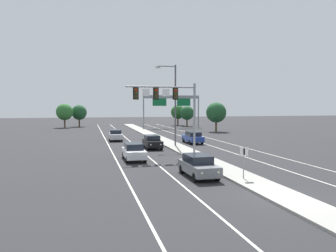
# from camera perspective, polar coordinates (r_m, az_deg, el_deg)

# --- Properties ---
(ground_plane) EXTENTS (260.00, 260.00, 0.00)m
(ground_plane) POSITION_cam_1_polar(r_m,az_deg,el_deg) (20.10, 19.04, -11.46)
(ground_plane) COLOR #28282B
(median_island) EXTENTS (2.40, 110.00, 0.15)m
(median_island) POSITION_cam_1_polar(r_m,az_deg,el_deg) (36.26, 3.48, -4.49)
(median_island) COLOR #9E9B93
(median_island) RESTS_ON ground
(lane_stripe_oncoming_center) EXTENTS (0.14, 100.00, 0.01)m
(lane_stripe_oncoming_center) POSITION_cam_1_polar(r_m,az_deg,el_deg) (42.04, -5.50, -3.49)
(lane_stripe_oncoming_center) COLOR silver
(lane_stripe_oncoming_center) RESTS_ON ground
(lane_stripe_receding_center) EXTENTS (0.14, 100.00, 0.01)m
(lane_stripe_receding_center) POSITION_cam_1_polar(r_m,az_deg,el_deg) (44.34, 6.63, -3.13)
(lane_stripe_receding_center) COLOR silver
(lane_stripe_receding_center) RESTS_ON ground
(edge_stripe_left) EXTENTS (0.14, 100.00, 0.01)m
(edge_stripe_left) POSITION_cam_1_polar(r_m,az_deg,el_deg) (41.71, -10.00, -3.58)
(edge_stripe_left) COLOR silver
(edge_stripe_left) RESTS_ON ground
(edge_stripe_right) EXTENTS (0.14, 100.00, 0.01)m
(edge_stripe_right) POSITION_cam_1_polar(r_m,az_deg,el_deg) (45.58, 10.53, -2.99)
(edge_stripe_right) COLOR silver
(edge_stripe_right) RESTS_ON ground
(overhead_signal_mast) EXTENTS (7.05, 0.44, 7.20)m
(overhead_signal_mast) POSITION_cam_1_polar(r_m,az_deg,el_deg) (32.96, 0.49, 4.15)
(overhead_signal_mast) COLOR gray
(overhead_signal_mast) RESTS_ON median_island
(median_sign_post) EXTENTS (0.60, 0.10, 2.20)m
(median_sign_post) POSITION_cam_1_polar(r_m,az_deg,el_deg) (23.31, 12.87, -5.30)
(median_sign_post) COLOR gray
(median_sign_post) RESTS_ON median_island
(street_lamp_median) EXTENTS (2.58, 0.28, 10.00)m
(street_lamp_median) POSITION_cam_1_polar(r_m,az_deg,el_deg) (41.36, 0.97, 4.45)
(street_lamp_median) COLOR #4C4C51
(street_lamp_median) RESTS_ON median_island
(car_oncoming_grey) EXTENTS (1.91, 4.50, 1.58)m
(car_oncoming_grey) POSITION_cam_1_polar(r_m,az_deg,el_deg) (24.16, 5.23, -6.76)
(car_oncoming_grey) COLOR slate
(car_oncoming_grey) RESTS_ON ground
(car_oncoming_white) EXTENTS (1.84, 4.48, 1.58)m
(car_oncoming_white) POSITION_cam_1_polar(r_m,az_deg,el_deg) (31.52, -5.88, -4.35)
(car_oncoming_white) COLOR silver
(car_oncoming_white) RESTS_ON ground
(car_oncoming_black) EXTENTS (1.87, 4.49, 1.58)m
(car_oncoming_black) POSITION_cam_1_polar(r_m,az_deg,el_deg) (39.76, -2.71, -2.70)
(car_oncoming_black) COLOR black
(car_oncoming_black) RESTS_ON ground
(car_oncoming_silver) EXTENTS (1.91, 4.51, 1.58)m
(car_oncoming_silver) POSITION_cam_1_polar(r_m,az_deg,el_deg) (49.29, -8.98, -1.53)
(car_oncoming_silver) COLOR #B7B7BC
(car_oncoming_silver) RESTS_ON ground
(car_receding_blue) EXTENTS (1.88, 4.50, 1.58)m
(car_receding_blue) POSITION_cam_1_polar(r_m,az_deg,el_deg) (45.24, 4.27, -1.95)
(car_receding_blue) COLOR navy
(car_receding_blue) RESTS_ON ground
(highway_sign_gantry) EXTENTS (13.28, 0.42, 7.50)m
(highway_sign_gantry) POSITION_cam_1_polar(r_m,az_deg,el_deg) (76.36, 0.62, 4.31)
(highway_sign_gantry) COLOR gray
(highway_sign_gantry) RESTS_ON ground
(tree_far_left_c) EXTENTS (3.64, 3.64, 5.27)m
(tree_far_left_c) POSITION_cam_1_polar(r_m,az_deg,el_deg) (83.74, -14.99, 2.25)
(tree_far_left_c) COLOR #4C3823
(tree_far_left_c) RESTS_ON ground
(tree_far_left_b) EXTENTS (3.85, 3.85, 5.57)m
(tree_far_left_b) POSITION_cam_1_polar(r_m,az_deg,el_deg) (80.70, -17.32, 2.31)
(tree_far_left_b) COLOR #4C3823
(tree_far_left_b) RESTS_ON ground
(tree_far_right_b) EXTENTS (3.62, 3.62, 5.24)m
(tree_far_right_b) POSITION_cam_1_polar(r_m,az_deg,el_deg) (86.53, 1.70, 2.40)
(tree_far_right_b) COLOR #4C3823
(tree_far_right_b) RESTS_ON ground
(tree_far_right_a) EXTENTS (3.97, 3.97, 5.74)m
(tree_far_right_a) POSITION_cam_1_polar(r_m,az_deg,el_deg) (66.00, 8.26, 2.29)
(tree_far_right_a) COLOR #4C3823
(tree_far_right_a) RESTS_ON ground
(tree_far_right_c) EXTENTS (3.45, 3.45, 4.99)m
(tree_far_right_c) POSITION_cam_1_polar(r_m,az_deg,el_deg) (82.35, 3.28, 2.22)
(tree_far_right_c) COLOR #4C3823
(tree_far_right_c) RESTS_ON ground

